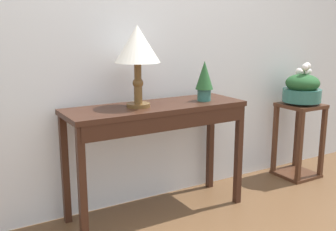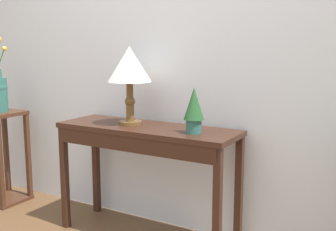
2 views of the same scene
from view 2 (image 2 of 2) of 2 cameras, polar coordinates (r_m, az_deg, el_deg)
name	(u,v)px [view 2 (image 2 of 2)]	position (r m, az deg, el deg)	size (l,w,h in m)	color
back_wall_with_art	(175,35)	(2.96, 1.02, 11.05)	(9.00, 0.10, 2.80)	silver
console_table	(145,143)	(2.78, -3.22, -3.84)	(1.26, 0.41, 0.79)	#381E14
table_lamp	(129,68)	(2.81, -5.34, 6.60)	(0.30, 0.30, 0.53)	brown
potted_plant_on_console	(194,108)	(2.54, 3.60, 1.03)	(0.13, 0.13, 0.29)	#2D665B
pedestal_stand_left	(3,157)	(3.79, -21.78, -5.36)	(0.33, 0.33, 0.78)	#472819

